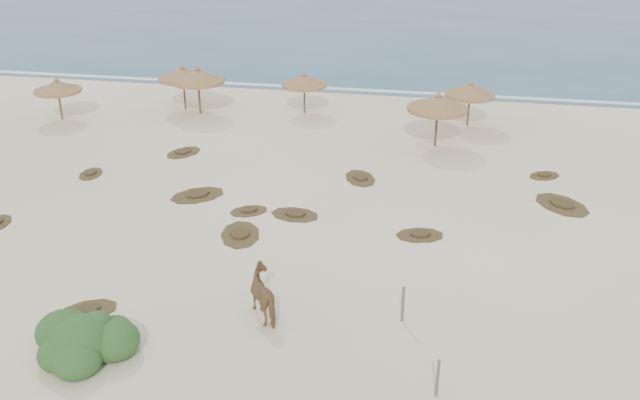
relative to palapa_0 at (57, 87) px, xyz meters
The scene contains 23 objects.
ground 23.78m from the palapa_0, 43.24° to the right, with size 160.00×160.00×0.00m, color white.
foam_line 19.94m from the palapa_0, 29.52° to the left, with size 70.00×0.60×0.01m, color white.
palapa_0 is the anchor object (origin of this frame).
palapa_1 7.60m from the palapa_0, 26.75° to the left, with size 3.64×3.64×2.95m.
palapa_2 8.49m from the palapa_0, 18.05° to the left, with size 4.04×4.04×3.10m.
palapa_3 15.07m from the palapa_0, 15.36° to the left, with size 2.96×2.96×2.67m.
palapa_4 24.94m from the palapa_0, ahead, with size 3.17×3.17×2.83m.
palapa_5 22.95m from the palapa_0, ahead, with size 3.77×3.77×3.15m.
horse 25.80m from the palapa_0, 46.16° to the right, with size 0.93×2.03×1.72m, color olive.
fence_post_near 28.85m from the palapa_0, 38.80° to the right, with size 0.10×0.10×1.35m, color #6B6250.
fence_post_far 32.20m from the palapa_0, 42.42° to the right, with size 0.09×0.09×1.26m, color #6B6250.
bush 25.22m from the palapa_0, 59.82° to the right, with size 3.49×3.08×1.56m.
scrub_1 15.49m from the palapa_0, 37.99° to the right, with size 3.10×2.99×0.16m.
scrub_2 18.50m from the palapa_0, 35.53° to the right, with size 2.07×1.85×0.16m.
scrub_3 20.25m from the palapa_0, 31.96° to the right, with size 2.39×1.74×0.16m.
scrub_4 25.60m from the palapa_0, 27.13° to the right, with size 2.31×1.79×0.16m.
scrub_5 29.98m from the palapa_0, 14.38° to the right, with size 3.23×3.40×0.16m.
scrub_6 10.55m from the palapa_0, 23.99° to the right, with size 2.22×2.53×0.16m.
scrub_7 20.43m from the palapa_0, 17.17° to the right, with size 2.21×2.61×0.16m.
scrub_8 10.08m from the palapa_0, 53.41° to the right, with size 1.28×1.79×0.16m.
scrub_9 20.10m from the palapa_0, 40.40° to the right, with size 2.24×2.88×0.16m.
scrub_10 28.88m from the palapa_0, ahead, with size 1.99×1.82×0.16m.
scrub_11 22.77m from the palapa_0, 59.29° to the right, with size 2.49×2.32×0.16m.
Camera 1 is at (6.13, -22.40, 14.00)m, focal length 40.00 mm.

